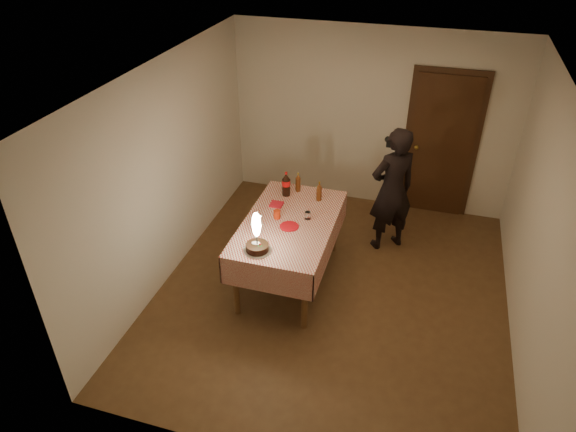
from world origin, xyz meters
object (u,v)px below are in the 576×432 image
object	(u,v)px
dining_table	(289,229)
amber_bottle_left	(298,183)
red_plate	(289,226)
cola_bottle	(286,184)
photographer	(392,190)
red_cup	(277,214)
clear_cup	(308,215)
amber_bottle_right	(319,192)
birthday_cake	(257,240)

from	to	relation	value
dining_table	amber_bottle_left	size ratio (longest dim) A/B	6.75
red_plate	cola_bottle	xyz separation A→B (m)	(-0.24, 0.67, 0.15)
cola_bottle	dining_table	bearing A→B (deg)	-69.84
photographer	red_cup	bearing A→B (deg)	-139.05
red_cup	clear_cup	bearing A→B (deg)	14.51
photographer	amber_bottle_right	bearing A→B (deg)	-148.50
red_cup	dining_table	bearing A→B (deg)	-10.05
red_cup	red_plate	bearing A→B (deg)	-34.86
red_plate	amber_bottle_right	xyz separation A→B (m)	(0.18, 0.66, 0.11)
dining_table	amber_bottle_left	world-z (taller)	amber_bottle_left
clear_cup	cola_bottle	world-z (taller)	cola_bottle
photographer	amber_bottle_left	bearing A→B (deg)	-162.27
dining_table	amber_bottle_right	bearing A→B (deg)	69.28
red_plate	amber_bottle_left	world-z (taller)	amber_bottle_left
dining_table	red_cup	distance (m)	0.23
clear_cup	red_plate	bearing A→B (deg)	-125.53
red_plate	red_cup	xyz separation A→B (m)	(-0.19, 0.13, 0.05)
birthday_cake	clear_cup	size ratio (longest dim) A/B	5.26
red_cup	photographer	xyz separation A→B (m)	(1.20, 1.04, -0.05)
red_cup	amber_bottle_right	size ratio (longest dim) A/B	0.39
birthday_cake	clear_cup	distance (m)	0.83
amber_bottle_right	clear_cup	bearing A→B (deg)	-93.24
birthday_cake	red_plate	world-z (taller)	birthday_cake
photographer	dining_table	bearing A→B (deg)	-134.27
amber_bottle_left	amber_bottle_right	size ratio (longest dim) A/B	1.00
dining_table	birthday_cake	distance (m)	0.70
red_cup	amber_bottle_right	world-z (taller)	amber_bottle_right
birthday_cake	red_cup	distance (m)	0.66
birthday_cake	amber_bottle_left	world-z (taller)	birthday_cake
photographer	clear_cup	bearing A→B (deg)	-131.94
amber_bottle_right	red_cup	bearing A→B (deg)	-124.75
amber_bottle_right	amber_bottle_left	bearing A→B (deg)	154.66
dining_table	red_plate	xyz separation A→B (m)	(0.03, -0.10, 0.12)
cola_bottle	amber_bottle_left	size ratio (longest dim) A/B	1.25
amber_bottle_left	photographer	bearing A→B (deg)	17.73
dining_table	amber_bottle_right	size ratio (longest dim) A/B	6.75
birthday_cake	cola_bottle	size ratio (longest dim) A/B	1.49
red_plate	photographer	distance (m)	1.55
red_cup	amber_bottle_right	xyz separation A→B (m)	(0.37, 0.53, 0.07)
red_cup	amber_bottle_right	bearing A→B (deg)	55.25
dining_table	cola_bottle	world-z (taller)	cola_bottle
dining_table	clear_cup	world-z (taller)	clear_cup
dining_table	amber_bottle_left	distance (m)	0.75
cola_bottle	amber_bottle_right	xyz separation A→B (m)	(0.42, -0.01, -0.03)
amber_bottle_right	photographer	bearing A→B (deg)	31.50
red_plate	red_cup	world-z (taller)	red_cup
red_plate	red_cup	bearing A→B (deg)	145.14
birthday_cake	clear_cup	bearing A→B (deg)	64.88
red_cup	clear_cup	size ratio (longest dim) A/B	1.11
red_plate	cola_bottle	bearing A→B (deg)	109.58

